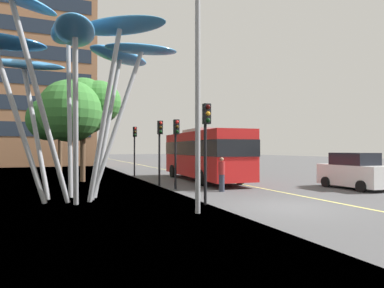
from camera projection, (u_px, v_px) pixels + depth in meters
ground at (275, 209)px, 12.45m from camera, size 120.00×240.00×0.10m
red_bus at (204, 153)px, 23.05m from camera, size 3.23×10.82×3.56m
leaf_sculpture at (69, 50)px, 14.11m from camera, size 9.71×7.85×8.23m
traffic_light_kerb_near at (206, 132)px, 13.16m from camera, size 0.28×0.42×3.99m
traffic_light_kerb_far at (176, 139)px, 18.14m from camera, size 0.28×0.42×3.80m
traffic_light_island_mid at (160, 139)px, 19.83m from camera, size 0.28×0.42×3.87m
traffic_light_opposite at (135, 141)px, 26.64m from camera, size 0.28×0.42×3.96m
car_parked_mid at (354, 172)px, 18.42m from camera, size 1.94×3.89×1.99m
street_lamp at (206, 60)px, 11.64m from camera, size 1.54×0.44×8.49m
tree_pavement_near at (83, 107)px, 22.31m from camera, size 5.40×5.26×7.10m
tree_pavement_far at (61, 108)px, 29.75m from camera, size 5.22×4.84×8.11m
pedestrian at (222, 174)px, 17.25m from camera, size 0.34×0.34×1.77m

